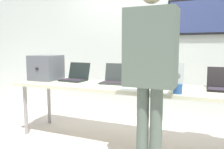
{
  "coord_description": "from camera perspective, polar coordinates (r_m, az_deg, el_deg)",
  "views": [
    {
      "loc": [
        0.95,
        -2.59,
        1.19
      ],
      "look_at": [
        -0.21,
        0.19,
        0.83
      ],
      "focal_mm": 36.64,
      "sensor_mm": 36.0,
      "label": 1
    }
  ],
  "objects": [
    {
      "name": "equipment_box",
      "position": [
        3.39,
        -16.11,
        1.67
      ],
      "size": [
        0.37,
        0.39,
        0.35
      ],
      "color": "slate",
      "rests_on": "workbench"
    },
    {
      "name": "paper_sheet",
      "position": [
        2.59,
        4.9,
        -3.53
      ],
      "size": [
        0.23,
        0.31,
        0.0
      ],
      "color": "white",
      "rests_on": "workbench"
    },
    {
      "name": "laptop_station_1",
      "position": [
        2.96,
        1.04,
        -1.06
      ],
      "size": [
        0.38,
        0.32,
        0.25
      ],
      "color": "#353B39",
      "rests_on": "workbench"
    },
    {
      "name": "laptop_station_3",
      "position": [
        2.79,
        26.05,
        -2.33
      ],
      "size": [
        0.34,
        0.37,
        0.24
      ],
      "color": "black",
      "rests_on": "workbench"
    },
    {
      "name": "laptop_station_0",
      "position": [
        3.23,
        -9.13,
        -0.5
      ],
      "size": [
        0.37,
        0.33,
        0.25
      ],
      "color": "#1F2725",
      "rests_on": "workbench"
    },
    {
      "name": "person",
      "position": [
        2.03,
        9.65,
        3.13
      ],
      "size": [
        0.45,
        0.59,
        1.75
      ],
      "color": "#5A695C",
      "rests_on": "ground"
    },
    {
      "name": "laptop_station_2",
      "position": [
        2.78,
        13.9,
        -1.68
      ],
      "size": [
        0.34,
        0.35,
        0.28
      ],
      "color": "#AEB5B5",
      "rests_on": "workbench"
    },
    {
      "name": "ground",
      "position": [
        3.02,
        2.33,
        -16.79
      ],
      "size": [
        8.0,
        8.0,
        0.04
      ],
      "primitive_type": "cube",
      "color": "beige"
    },
    {
      "name": "coffee_mug",
      "position": [
        2.4,
        16.08,
        -3.45
      ],
      "size": [
        0.09,
        0.09,
        0.1
      ],
      "color": "#2A5191",
      "rests_on": "workbench"
    },
    {
      "name": "workbench",
      "position": [
        2.81,
        2.4,
        -3.7
      ],
      "size": [
        2.8,
        0.7,
        0.72
      ],
      "color": "beige",
      "rests_on": "ground"
    },
    {
      "name": "back_wall",
      "position": [
        3.84,
        8.65,
        7.32
      ],
      "size": [
        8.0,
        0.11,
        2.43
      ],
      "color": "silver",
      "rests_on": "ground"
    }
  ]
}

